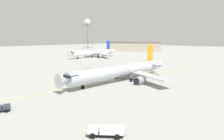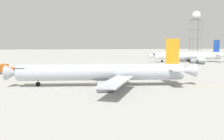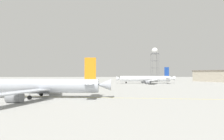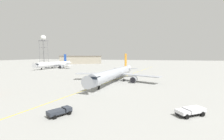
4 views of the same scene
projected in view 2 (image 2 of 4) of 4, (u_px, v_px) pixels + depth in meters
ground_plane at (98, 84)px, 61.47m from camera, size 600.00×600.00×0.00m
airliner_main at (103, 73)px, 59.09m from camera, size 45.48×36.23×11.33m
airliner_secondary at (188, 56)px, 128.71m from camera, size 41.34×32.91×11.50m
catering_truck_truck at (2, 68)px, 82.73m from camera, size 7.14×7.51×3.10m
radar_tower at (196, 19)px, 148.16m from camera, size 6.04×6.04×28.86m
taxiway_centreline at (90, 84)px, 61.48m from camera, size 195.69×26.76×0.01m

